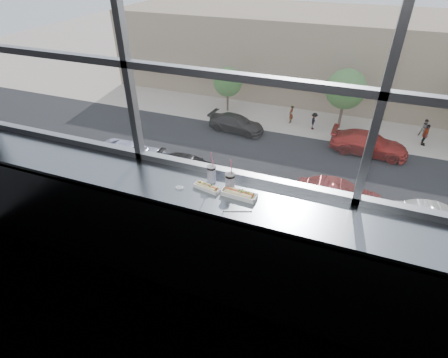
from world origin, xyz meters
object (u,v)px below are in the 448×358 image
(pedestrian_a, at_px, (291,113))
(car_near_c, at_px, (339,193))
(soda_cup_right, at_px, (230,181))
(car_near_a, at_px, (131,151))
(pedestrian_b, at_px, (314,119))
(hotdog_tray_left, at_px, (207,187))
(tree_center, at_px, (346,89))
(car_near_d, at_px, (439,216))
(pedestrian_c, at_px, (426,133))
(hotdog_tray_right, at_px, (239,194))
(tree_left, at_px, (228,82))
(car_far_a, at_px, (236,121))
(wrapper, at_px, (179,187))
(pedestrian_d, at_px, (425,126))
(soda_cup_left, at_px, (212,173))
(car_near_b, at_px, (189,164))
(loose_straw, at_px, (238,211))
(car_far_b, at_px, (370,140))

(pedestrian_a, bearing_deg, car_near_c, 25.04)
(soda_cup_right, bearing_deg, car_near_a, 130.01)
(pedestrian_b, bearing_deg, hotdog_tray_left, -176.31)
(soda_cup_right, height_order, tree_center, soda_cup_right)
(car_near_d, xyz_separation_m, pedestrian_c, (0.25, 11.11, 0.07))
(car_near_d, xyz_separation_m, tree_center, (-6.55, 12.00, 2.53))
(hotdog_tray_right, height_order, pedestrian_c, hotdog_tray_right)
(soda_cup_right, xyz_separation_m, tree_left, (-10.50, 28.21, -9.27))
(hotdog_tray_left, bearing_deg, pedestrian_b, 105.18)
(car_near_a, bearing_deg, car_far_a, -33.23)
(car_near_d, height_order, tree_center, tree_center)
(pedestrian_b, bearing_deg, wrapper, -176.79)
(car_near_a, relative_size, pedestrian_d, 3.47)
(car_near_c, height_order, pedestrian_a, car_near_c)
(car_far_a, height_order, pedestrian_b, car_far_a)
(car_near_c, bearing_deg, soda_cup_left, 172.76)
(car_near_b, bearing_deg, soda_cup_left, -153.99)
(pedestrian_d, bearing_deg, car_far_a, -162.41)
(car_far_a, distance_m, tree_left, 5.00)
(loose_straw, distance_m, car_near_c, 19.76)
(car_far_b, height_order, car_near_b, car_far_b)
(wrapper, relative_size, pedestrian_d, 0.05)
(tree_left, bearing_deg, car_near_d, -34.89)
(soda_cup_left, xyz_separation_m, pedestrian_d, (7.29, 28.99, -11.23))
(loose_straw, distance_m, tree_left, 31.74)
(soda_cup_left, height_order, car_near_a, soda_cup_left)
(soda_cup_left, bearing_deg, hotdog_tray_right, -23.24)
(hotdog_tray_right, relative_size, car_far_b, 0.04)
(car_near_a, bearing_deg, hotdog_tray_left, -139.62)
(car_near_c, bearing_deg, pedestrian_c, -29.33)
(car_near_b, distance_m, car_near_a, 4.74)
(soda_cup_left, distance_m, car_far_b, 26.69)
(pedestrian_c, bearing_deg, car_near_d, 178.72)
(car_near_d, distance_m, pedestrian_c, 11.11)
(wrapper, bearing_deg, loose_straw, -11.45)
(car_near_a, bearing_deg, pedestrian_c, -60.76)
(soda_cup_left, relative_size, car_near_a, 0.05)
(car_far_a, height_order, pedestrian_c, pedestrian_c)
(soda_cup_right, distance_m, pedestrian_b, 29.38)
(car_far_b, bearing_deg, loose_straw, 176.54)
(loose_straw, bearing_deg, soda_cup_left, 118.23)
(hotdog_tray_right, relative_size, soda_cup_right, 0.97)
(soda_cup_left, height_order, tree_left, soda_cup_left)
(car_far_a, bearing_deg, tree_center, -58.20)
(hotdog_tray_right, bearing_deg, car_near_b, 122.33)
(loose_straw, xyz_separation_m, car_near_a, (-13.75, 16.45, -10.99))
(hotdog_tray_right, distance_m, tree_left, 31.56)
(soda_cup_left, bearing_deg, tree_left, 110.11)
(loose_straw, bearing_deg, car_near_a, 109.93)
(car_far_a, relative_size, car_near_d, 0.96)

